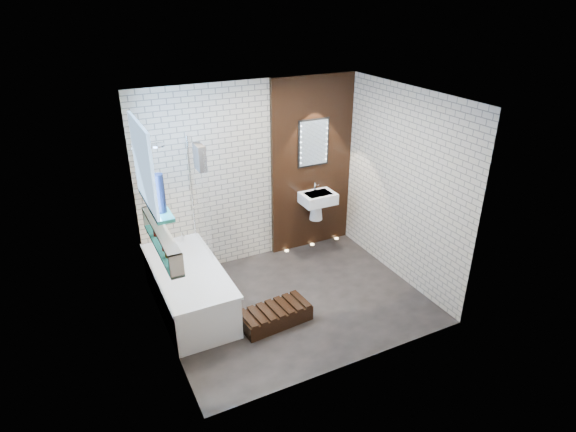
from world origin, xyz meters
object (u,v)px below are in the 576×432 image
led_mirror (314,143)px  walnut_step (275,316)px  bathtub (189,288)px  bath_screen (200,197)px  washbasin (317,202)px

led_mirror → walnut_step: bearing=-131.3°
bathtub → walnut_step: bathtub is taller
bath_screen → walnut_step: bearing=-68.3°
washbasin → led_mirror: bearing=90.0°
bath_screen → walnut_step: bath_screen is taller
bath_screen → led_mirror: bearing=10.7°
washbasin → led_mirror: 0.88m
led_mirror → washbasin: bearing=-90.0°
led_mirror → walnut_step: 2.57m
bathtub → washbasin: 2.32m
bath_screen → washbasin: size_ratio=2.41×
bath_screen → led_mirror: size_ratio=2.00×
bathtub → walnut_step: bearing=-42.1°
bathtub → led_mirror: 2.68m
walnut_step → bath_screen: bearing=111.7°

